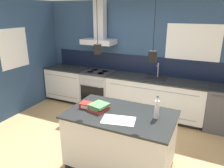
# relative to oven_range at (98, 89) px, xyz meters

# --- Properties ---
(ground_plane) EXTENTS (16.00, 16.00, 0.00)m
(ground_plane) POSITION_rel_oven_range_xyz_m (0.89, -1.69, -0.46)
(ground_plane) COLOR tan
(ground_plane) RESTS_ON ground
(wall_back) EXTENTS (5.60, 2.35, 2.60)m
(wall_back) POSITION_rel_oven_range_xyz_m (0.84, 0.31, 0.90)
(wall_back) COLOR navy
(wall_back) RESTS_ON ground_plane
(wall_left) EXTENTS (0.08, 3.80, 2.60)m
(wall_left) POSITION_rel_oven_range_xyz_m (-1.54, -0.99, 0.85)
(wall_left) COLOR navy
(wall_left) RESTS_ON ground_plane
(counter_run_left) EXTENTS (1.12, 0.64, 0.91)m
(counter_run_left) POSITION_rel_oven_range_xyz_m (-0.92, 0.01, 0.01)
(counter_run_left) COLOR black
(counter_run_left) RESTS_ON ground_plane
(counter_run_sink) EXTENTS (2.21, 0.64, 1.23)m
(counter_run_sink) POSITION_rel_oven_range_xyz_m (1.47, 0.01, 0.01)
(counter_run_sink) COLOR black
(counter_run_sink) RESTS_ON ground_plane
(oven_range) EXTENTS (0.74, 0.66, 0.91)m
(oven_range) POSITION_rel_oven_range_xyz_m (0.00, 0.00, 0.00)
(oven_range) COLOR #B5B5BA
(oven_range) RESTS_ON ground_plane
(dishwasher) EXTENTS (0.62, 0.65, 0.91)m
(dishwasher) POSITION_rel_oven_range_xyz_m (2.88, 0.00, -0.00)
(dishwasher) COLOR #4C4C51
(dishwasher) RESTS_ON ground_plane
(kitchen_island) EXTENTS (1.60, 0.98, 0.91)m
(kitchen_island) POSITION_rel_oven_range_xyz_m (1.43, -1.92, 0.00)
(kitchen_island) COLOR black
(kitchen_island) RESTS_ON ground_plane
(bottle_on_island) EXTENTS (0.07, 0.07, 0.33)m
(bottle_on_island) POSITION_rel_oven_range_xyz_m (1.95, -1.84, 0.60)
(bottle_on_island) COLOR silver
(bottle_on_island) RESTS_ON kitchen_island
(book_stack) EXTENTS (0.30, 0.32, 0.10)m
(book_stack) POSITION_rel_oven_range_xyz_m (1.09, -1.95, 0.50)
(book_stack) COLOR #B2332D
(book_stack) RESTS_ON kitchen_island
(red_supply_box) EXTENTS (0.20, 0.16, 0.08)m
(red_supply_box) POSITION_rel_oven_range_xyz_m (0.88, -1.96, 0.50)
(red_supply_box) COLOR red
(red_supply_box) RESTS_ON kitchen_island
(paper_pile) EXTENTS (0.51, 0.37, 0.01)m
(paper_pile) POSITION_rel_oven_range_xyz_m (1.49, -2.13, 0.46)
(paper_pile) COLOR silver
(paper_pile) RESTS_ON kitchen_island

